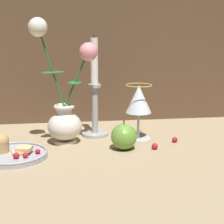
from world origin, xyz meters
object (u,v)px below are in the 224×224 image
(wine_glass, at_px, (139,101))
(candlestick, at_px, (95,100))
(vase, at_px, (64,106))
(plate_with_pastries, at_px, (12,152))
(apple_beside_vase, at_px, (124,137))

(wine_glass, xyz_separation_m, candlestick, (-0.13, 0.05, -0.00))
(vase, height_order, candlestick, vase)
(vase, relative_size, plate_with_pastries, 2.00)
(vase, relative_size, apple_beside_vase, 4.26)
(plate_with_pastries, relative_size, candlestick, 0.58)
(vase, xyz_separation_m, wine_glass, (0.23, 0.02, 0.00))
(apple_beside_vase, bearing_deg, wine_glass, 58.15)
(vase, distance_m, apple_beside_vase, 0.20)
(vase, bearing_deg, plate_with_pastries, -144.33)
(plate_with_pastries, xyz_separation_m, apple_beside_vase, (0.31, 0.02, 0.02))
(vase, bearing_deg, candlestick, 36.38)
(plate_with_pastries, height_order, apple_beside_vase, apple_beside_vase)
(apple_beside_vase, bearing_deg, vase, 154.20)
(vase, xyz_separation_m, plate_with_pastries, (-0.15, -0.11, -0.10))
(wine_glass, height_order, candlestick, candlestick)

